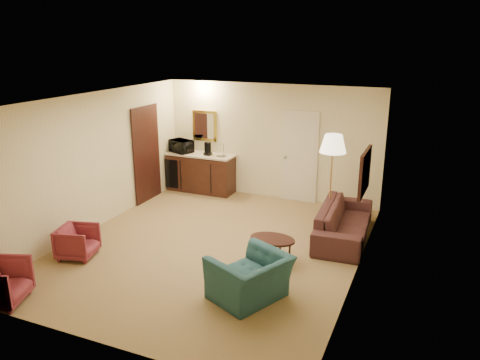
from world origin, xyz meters
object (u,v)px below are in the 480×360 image
object	(u,v)px
coffee_table	(272,250)
coffee_maker	(208,149)
sofa	(344,216)
microwave	(181,145)
waste_bin	(224,190)
teal_armchair	(250,270)
rose_chair_far	(0,281)
floor_lamp	(331,183)
rose_chair_near	(77,240)
wetbar_cabinet	(201,173)

from	to	relation	value
coffee_table	coffee_maker	world-z (taller)	coffee_maker
sofa	microwave	distance (m)	4.48
sofa	waste_bin	bearing A→B (deg)	62.91
teal_armchair	rose_chair_far	bearing A→B (deg)	-40.23
teal_armchair	floor_lamp	distance (m)	3.04
rose_chair_near	waste_bin	distance (m)	4.01
wetbar_cabinet	waste_bin	world-z (taller)	wetbar_cabinet
teal_armchair	coffee_maker	xyz separation A→B (m)	(-2.68, 4.04, 0.63)
coffee_table	microwave	xyz separation A→B (m)	(-3.31, 2.85, 0.89)
rose_chair_far	microwave	xyz separation A→B (m)	(-0.25, 5.49, 0.76)
coffee_table	waste_bin	xyz separation A→B (m)	(-2.16, 2.81, -0.08)
wetbar_cabinet	coffee_table	size ratio (longest dim) A/B	2.19
teal_armchair	coffee_table	world-z (taller)	teal_armchair
waste_bin	coffee_maker	bearing A→B (deg)	174.56
wetbar_cabinet	rose_chair_far	bearing A→B (deg)	-92.59
teal_armchair	coffee_maker	distance (m)	4.89
wetbar_cabinet	sofa	distance (m)	3.97
coffee_table	wetbar_cabinet	bearing A→B (deg)	134.34
microwave	rose_chair_near	bearing A→B (deg)	-67.26
sofa	rose_chair_near	bearing A→B (deg)	119.47
floor_lamp	coffee_table	bearing A→B (deg)	-106.75
rose_chair_near	microwave	distance (m)	4.02
microwave	coffee_maker	size ratio (longest dim) A/B	1.80
teal_armchair	rose_chair_far	world-z (taller)	teal_armchair
coffee_table	rose_chair_near	bearing A→B (deg)	-160.54
floor_lamp	coffee_maker	world-z (taller)	floor_lamp
teal_armchair	floor_lamp	size ratio (longest dim) A/B	0.54
sofa	floor_lamp	size ratio (longest dim) A/B	1.15
rose_chair_near	floor_lamp	xyz separation A→B (m)	(3.61, 2.87, 0.63)
rose_chair_near	floor_lamp	distance (m)	4.66
rose_chair_near	floor_lamp	world-z (taller)	floor_lamp
coffee_table	floor_lamp	world-z (taller)	floor_lamp
wetbar_cabinet	rose_chair_far	world-z (taller)	wetbar_cabinet
teal_armchair	floor_lamp	xyz separation A→B (m)	(0.46, 2.97, 0.49)
teal_armchair	coffee_table	size ratio (longest dim) A/B	1.35
sofa	rose_chair_near	world-z (taller)	sofa
rose_chair_far	floor_lamp	bearing A→B (deg)	-58.39
microwave	coffee_maker	xyz separation A→B (m)	(0.71, 0.00, -0.03)
sofa	rose_chair_far	distance (m)	5.70
coffee_table	sofa	bearing A→B (deg)	58.65
coffee_maker	wetbar_cabinet	bearing A→B (deg)	158.42
wetbar_cabinet	microwave	xyz separation A→B (m)	(-0.50, -0.03, 0.64)
wetbar_cabinet	floor_lamp	size ratio (longest dim) A/B	0.88
teal_armchair	microwave	xyz separation A→B (m)	(-3.39, 4.03, 0.66)
rose_chair_far	coffee_table	size ratio (longest dim) A/B	0.91
wetbar_cabinet	waste_bin	distance (m)	0.73
rose_chair_near	coffee_maker	size ratio (longest dim) A/B	1.99
teal_armchair	coffee_table	xyz separation A→B (m)	(-0.07, 1.19, -0.23)
wetbar_cabinet	coffee_table	world-z (taller)	wetbar_cabinet
waste_bin	coffee_maker	world-z (taller)	coffee_maker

